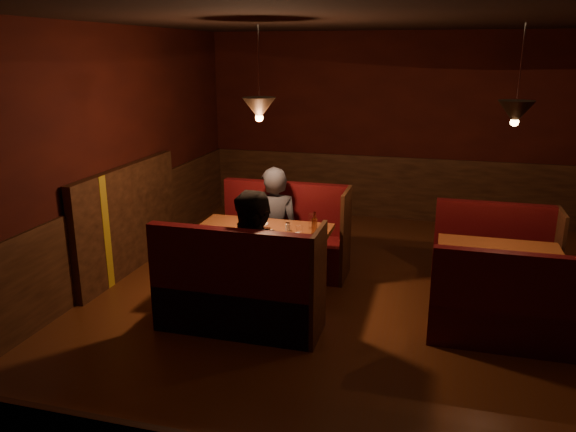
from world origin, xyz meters
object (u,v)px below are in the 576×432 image
(second_bench_far, at_px, (494,260))
(diner_a, at_px, (274,207))
(main_bench_near, at_px, (238,298))
(diner_b, at_px, (257,243))
(main_table, at_px, (262,246))
(second_table, at_px, (498,266))
(second_bench_near, at_px, (506,315))
(main_bench_far, at_px, (284,244))

(second_bench_far, distance_m, diner_a, 2.60)
(main_bench_near, bearing_deg, diner_b, 53.31)
(main_table, bearing_deg, second_table, 6.68)
(second_table, height_order, second_bench_near, second_bench_near)
(main_bench_near, distance_m, second_bench_far, 3.04)
(main_table, distance_m, main_bench_near, 0.85)
(main_bench_near, height_order, second_table, main_bench_near)
(main_bench_far, bearing_deg, main_table, -91.15)
(second_bench_near, xyz_separation_m, diner_b, (-2.30, -0.20, 0.55))
(main_table, bearing_deg, diner_b, -76.47)
(main_bench_far, height_order, second_bench_far, main_bench_far)
(second_table, height_order, diner_b, diner_b)
(main_bench_far, distance_m, second_table, 2.47)
(main_table, bearing_deg, second_bench_near, -10.12)
(second_bench_far, height_order, diner_a, diner_a)
(main_table, xyz_separation_m, main_bench_far, (0.02, 0.82, -0.25))
(main_bench_near, relative_size, diner_b, 0.93)
(main_bench_near, relative_size, second_table, 1.31)
(diner_a, bearing_deg, main_bench_far, -134.53)
(main_table, bearing_deg, diner_a, 96.13)
(second_bench_far, distance_m, diner_b, 2.88)
(main_table, relative_size, diner_b, 0.84)
(main_table, bearing_deg, main_bench_far, 88.85)
(main_bench_near, height_order, second_bench_near, main_bench_near)
(main_bench_near, bearing_deg, diner_a, 93.41)
(second_bench_near, bearing_deg, main_table, 169.88)
(main_bench_near, xyz_separation_m, diner_b, (0.14, 0.18, 0.51))
(diner_a, bearing_deg, main_bench_near, 80.85)
(main_bench_far, height_order, diner_b, diner_b)
(main_table, relative_size, second_bench_far, 1.08)
(second_table, xyz_separation_m, second_bench_far, (0.03, 0.72, -0.20))
(main_table, xyz_separation_m, main_bench_near, (0.02, -0.82, -0.25))
(diner_b, bearing_deg, second_bench_near, -1.25)
(main_bench_near, height_order, diner_a, diner_a)
(second_table, distance_m, diner_a, 2.55)
(main_bench_far, distance_m, main_bench_near, 1.64)
(second_bench_far, bearing_deg, diner_b, -144.50)
(main_bench_far, xyz_separation_m, second_bench_far, (2.43, 0.19, -0.04))
(main_bench_near, bearing_deg, second_bench_near, 8.86)
(second_bench_far, distance_m, second_bench_near, 1.44)
(diner_a, bearing_deg, second_bench_near, 143.64)
(diner_b, bearing_deg, main_bench_near, -132.83)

